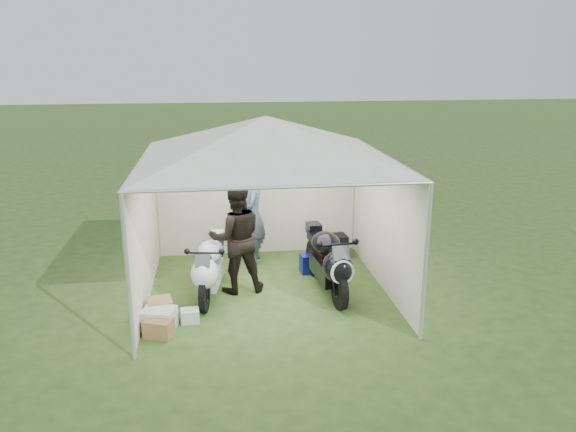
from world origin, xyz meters
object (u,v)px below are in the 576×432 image
object	(u,v)px
person_dark_jacket	(236,238)
motorcycle_white	(210,267)
crate_3	(159,328)
equipment_box	(334,246)
crate_0	(159,319)
crate_1	(160,309)
canopy_tent	(266,142)
paddock_stand	(313,263)
person_blue_jacket	(253,216)
crate_2	(190,316)
motorcycle_black	(328,260)

from	to	relation	value
person_dark_jacket	motorcycle_white	bearing A→B (deg)	16.56
crate_3	equipment_box	bearing A→B (deg)	41.96
motorcycle_white	crate_0	size ratio (longest dim) A/B	4.13
crate_1	crate_0	bearing A→B (deg)	-87.69
person_dark_jacket	crate_3	bearing A→B (deg)	45.07
canopy_tent	motorcycle_white	bearing A→B (deg)	-172.21
canopy_tent	paddock_stand	world-z (taller)	canopy_tent
canopy_tent	equipment_box	world-z (taller)	canopy_tent
person_blue_jacket	crate_0	world-z (taller)	person_blue_jacket
canopy_tent	person_dark_jacket	world-z (taller)	canopy_tent
crate_0	paddock_stand	bearing A→B (deg)	35.97
motorcycle_white	crate_1	size ratio (longest dim) A/B	5.30
equipment_box	person_dark_jacket	bearing A→B (deg)	-145.49
crate_1	crate_2	bearing A→B (deg)	-19.20
motorcycle_white	crate_3	distance (m)	1.56
person_dark_jacket	crate_1	bearing A→B (deg)	31.37
canopy_tent	crate_2	size ratio (longest dim) A/B	20.42
person_blue_jacket	person_dark_jacket	bearing A→B (deg)	-6.89
person_dark_jacket	crate_1	xyz separation A→B (m)	(-1.23, -0.95, -0.79)
person_blue_jacket	crate_0	distance (m)	3.16
person_dark_jacket	crate_0	xyz separation A→B (m)	(-1.22, -1.26, -0.80)
motorcycle_white	person_blue_jacket	distance (m)	1.80
equipment_box	crate_2	bearing A→B (deg)	-138.16
crate_2	motorcycle_black	bearing A→B (deg)	19.19
motorcycle_black	crate_3	distance (m)	3.02
person_blue_jacket	crate_2	distance (m)	2.84
canopy_tent	person_blue_jacket	world-z (taller)	canopy_tent
paddock_stand	equipment_box	size ratio (longest dim) A/B	1.00
crate_2	crate_1	bearing A→B (deg)	160.80
motorcycle_black	motorcycle_white	bearing A→B (deg)	171.64
motorcycle_white	paddock_stand	size ratio (longest dim) A/B	4.14
motorcycle_white	person_dark_jacket	size ratio (longest dim) A/B	1.01
motorcycle_black	crate_2	size ratio (longest dim) A/B	7.79
person_dark_jacket	crate_2	distance (m)	1.60
motorcycle_white	crate_0	xyz separation A→B (m)	(-0.76, -1.07, -0.38)
person_blue_jacket	equipment_box	world-z (taller)	person_blue_jacket
motorcycle_white	crate_3	size ratio (longest dim) A/B	4.94
motorcycle_black	equipment_box	distance (m)	1.79
equipment_box	paddock_stand	bearing A→B (deg)	-128.41
motorcycle_black	paddock_stand	bearing A→B (deg)	90.00
motorcycle_white	motorcycle_black	bearing A→B (deg)	5.92
person_blue_jacket	motorcycle_black	bearing A→B (deg)	43.98
motorcycle_black	crate_0	size ratio (longest dim) A/B	4.59
canopy_tent	motorcycle_white	xyz separation A→B (m)	(-0.98, -0.13, -2.04)
person_blue_jacket	crate_3	bearing A→B (deg)	-19.97
motorcycle_white	paddock_stand	world-z (taller)	motorcycle_white
crate_2	motorcycle_white	bearing A→B (deg)	71.06
motorcycle_white	crate_2	distance (m)	1.06
motorcycle_black	person_dark_jacket	size ratio (longest dim) A/B	1.13
paddock_stand	crate_2	world-z (taller)	paddock_stand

